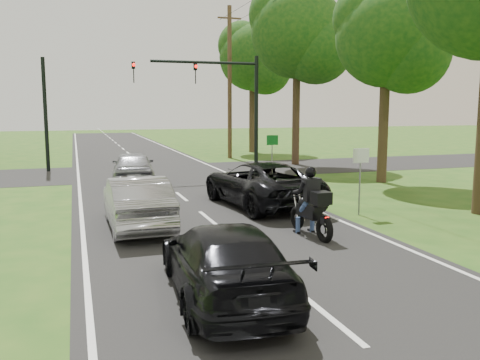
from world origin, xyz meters
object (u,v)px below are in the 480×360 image
object	(u,v)px
dark_car_behind	(225,261)
dark_suv	(260,184)
silver_sedan	(137,202)
traffic_signal	(222,93)
sign_green	(272,147)
utility_pole_far	(230,82)
sign_white	(361,165)
motorcycle_rider	(312,209)
silver_suv	(133,168)

from	to	relation	value
dark_car_behind	dark_suv	bearing A→B (deg)	-110.70
silver_sedan	dark_car_behind	bearing A→B (deg)	97.56
traffic_signal	sign_green	xyz separation A→B (m)	(1.56, -3.02, -2.54)
utility_pole_far	sign_white	bearing A→B (deg)	-94.51
silver_sedan	dark_suv	bearing A→B (deg)	-155.90
traffic_signal	sign_green	size ratio (longest dim) A/B	3.00
motorcycle_rider	dark_car_behind	xyz separation A→B (m)	(-3.44, -3.54, -0.06)
silver_sedan	sign_green	size ratio (longest dim) A/B	2.10
motorcycle_rider	silver_sedan	world-z (taller)	motorcycle_rider
silver_suv	traffic_signal	bearing A→B (deg)	-148.06
dark_car_behind	traffic_signal	world-z (taller)	traffic_signal
sign_green	dark_car_behind	bearing A→B (deg)	-114.92
sign_white	dark_car_behind	bearing A→B (deg)	-137.89
motorcycle_rider	dark_car_behind	size ratio (longest dim) A/B	0.47
silver_suv	sign_green	xyz separation A→B (m)	(6.29, -0.68, 0.83)
sign_green	dark_suv	bearing A→B (deg)	-115.45
traffic_signal	utility_pole_far	xyz separation A→B (m)	(2.86, 8.00, 0.95)
dark_suv	silver_sedan	size ratio (longest dim) A/B	1.24
traffic_signal	utility_pole_far	bearing A→B (deg)	70.32
motorcycle_rider	sign_green	distance (m)	10.37
silver_sedan	traffic_signal	world-z (taller)	traffic_signal
traffic_signal	motorcycle_rider	bearing A→B (deg)	-95.54
dark_suv	dark_car_behind	distance (m)	8.71
dark_car_behind	sign_white	distance (m)	8.22
silver_sedan	utility_pole_far	world-z (taller)	utility_pole_far
dark_suv	traffic_signal	size ratio (longest dim) A/B	0.86
dark_car_behind	sign_green	world-z (taller)	sign_green
silver_sedan	sign_white	size ratio (longest dim) A/B	2.10
dark_suv	silver_sedan	world-z (taller)	dark_suv
silver_suv	utility_pole_far	distance (m)	13.54
dark_car_behind	sign_white	bearing A→B (deg)	-134.04
dark_suv	silver_sedan	bearing A→B (deg)	19.09
silver_sedan	sign_white	xyz separation A→B (m)	(6.92, -0.37, 0.85)
silver_sedan	dark_car_behind	world-z (taller)	silver_sedan
sign_white	utility_pole_far	bearing A→B (deg)	85.49
utility_pole_far	sign_green	xyz separation A→B (m)	(-1.30, -11.02, -3.49)
sign_white	sign_green	xyz separation A→B (m)	(0.20, 8.00, 0.00)
silver_suv	dark_car_behind	world-z (taller)	silver_suv
silver_suv	traffic_signal	world-z (taller)	traffic_signal
dark_suv	silver_suv	xyz separation A→B (m)	(-3.65, 6.24, -0.01)
sign_green	traffic_signal	bearing A→B (deg)	117.38
utility_pole_far	sign_white	xyz separation A→B (m)	(-1.50, -19.02, -3.49)
silver_suv	dark_car_behind	bearing A→B (deg)	95.77
motorcycle_rider	silver_sedan	distance (m)	4.88
traffic_signal	utility_pole_far	distance (m)	8.55
utility_pole_far	dark_suv	bearing A→B (deg)	-103.39
dark_suv	utility_pole_far	size ratio (longest dim) A/B	0.55
dark_suv	sign_green	world-z (taller)	sign_green
traffic_signal	sign_white	size ratio (longest dim) A/B	3.00
dark_suv	sign_green	size ratio (longest dim) A/B	2.60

